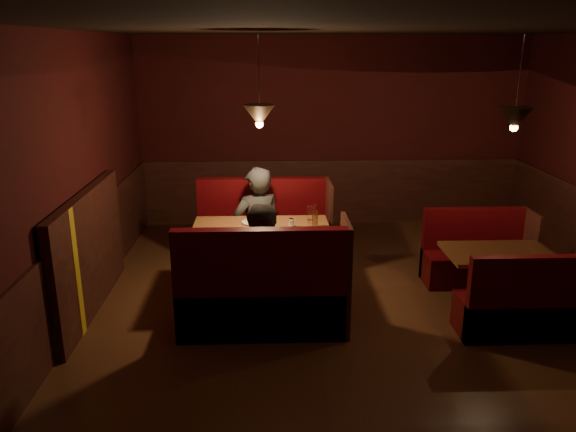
{
  "coord_description": "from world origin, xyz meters",
  "views": [
    {
      "loc": [
        -1.03,
        -5.23,
        2.76
      ],
      "look_at": [
        -0.81,
        0.66,
        0.95
      ],
      "focal_mm": 35.0,
      "sensor_mm": 36.0,
      "label": 1
    }
  ],
  "objects_px": {
    "main_bench_near": "(264,299)",
    "diner_b": "(266,249)",
    "diner_a": "(257,208)",
    "main_table": "(263,244)",
    "second_bench_far": "(476,259)",
    "second_table": "(497,266)",
    "main_bench_far": "(265,240)",
    "second_bench_near": "(525,310)"
  },
  "relations": [
    {
      "from": "second_table",
      "to": "main_bench_near",
      "type": "bearing_deg",
      "value": -168.65
    },
    {
      "from": "main_bench_far",
      "to": "second_bench_near",
      "type": "xyz_separation_m",
      "value": [
        2.54,
        -1.9,
        -0.08
      ]
    },
    {
      "from": "second_bench_far",
      "to": "diner_b",
      "type": "relative_size",
      "value": 0.78
    },
    {
      "from": "main_table",
      "to": "diner_b",
      "type": "distance_m",
      "value": 0.65
    },
    {
      "from": "second_bench_near",
      "to": "diner_b",
      "type": "height_order",
      "value": "diner_b"
    },
    {
      "from": "second_table",
      "to": "diner_b",
      "type": "height_order",
      "value": "diner_b"
    },
    {
      "from": "main_bench_far",
      "to": "diner_a",
      "type": "bearing_deg",
      "value": -114.79
    },
    {
      "from": "main_bench_far",
      "to": "second_table",
      "type": "distance_m",
      "value": 2.8
    },
    {
      "from": "main_bench_far",
      "to": "diner_a",
      "type": "relative_size",
      "value": 0.98
    },
    {
      "from": "main_table",
      "to": "second_bench_far",
      "type": "distance_m",
      "value": 2.6
    },
    {
      "from": "diner_a",
      "to": "main_bench_near",
      "type": "bearing_deg",
      "value": 71.64
    },
    {
      "from": "main_bench_near",
      "to": "diner_a",
      "type": "bearing_deg",
      "value": 93.19
    },
    {
      "from": "second_bench_near",
      "to": "second_table",
      "type": "bearing_deg",
      "value": 92.2
    },
    {
      "from": "second_table",
      "to": "diner_a",
      "type": "bearing_deg",
      "value": 158.28
    },
    {
      "from": "second_table",
      "to": "second_bench_far",
      "type": "distance_m",
      "value": 0.7
    },
    {
      "from": "main_bench_far",
      "to": "main_bench_near",
      "type": "distance_m",
      "value": 1.73
    },
    {
      "from": "second_bench_near",
      "to": "diner_a",
      "type": "xyz_separation_m",
      "value": [
        -2.63,
        1.71,
        0.57
      ]
    },
    {
      "from": "second_table",
      "to": "second_bench_near",
      "type": "distance_m",
      "value": 0.7
    },
    {
      "from": "main_bench_far",
      "to": "second_bench_near",
      "type": "distance_m",
      "value": 3.17
    },
    {
      "from": "main_table",
      "to": "diner_a",
      "type": "relative_size",
      "value": 0.89
    },
    {
      "from": "diner_a",
      "to": "second_table",
      "type": "bearing_deg",
      "value": 136.73
    },
    {
      "from": "main_bench_near",
      "to": "main_table",
      "type": "bearing_deg",
      "value": 91.12
    },
    {
      "from": "main_table",
      "to": "main_bench_far",
      "type": "bearing_deg",
      "value": 88.88
    },
    {
      "from": "diner_a",
      "to": "main_bench_far",
      "type": "bearing_deg",
      "value": -136.34
    },
    {
      "from": "main_table",
      "to": "second_bench_far",
      "type": "relative_size",
      "value": 1.22
    },
    {
      "from": "main_table",
      "to": "main_bench_far",
      "type": "xyz_separation_m",
      "value": [
        0.02,
        0.86,
        -0.27
      ]
    },
    {
      "from": "second_table",
      "to": "diner_a",
      "type": "xyz_separation_m",
      "value": [
        -2.6,
        1.04,
        0.38
      ]
    },
    {
      "from": "main_bench_near",
      "to": "diner_b",
      "type": "relative_size",
      "value": 1.05
    },
    {
      "from": "main_table",
      "to": "second_bench_near",
      "type": "relative_size",
      "value": 1.22
    },
    {
      "from": "second_bench_far",
      "to": "diner_b",
      "type": "bearing_deg",
      "value": -159.52
    },
    {
      "from": "main_table",
      "to": "main_bench_near",
      "type": "height_order",
      "value": "main_bench_near"
    },
    {
      "from": "main_bench_far",
      "to": "main_bench_near",
      "type": "height_order",
      "value": "same"
    },
    {
      "from": "diner_b",
      "to": "second_bench_far",
      "type": "bearing_deg",
      "value": 15.29
    },
    {
      "from": "main_table",
      "to": "main_bench_near",
      "type": "bearing_deg",
      "value": -88.88
    },
    {
      "from": "main_bench_near",
      "to": "second_bench_far",
      "type": "relative_size",
      "value": 1.34
    },
    {
      "from": "second_bench_near",
      "to": "diner_a",
      "type": "distance_m",
      "value": 3.19
    },
    {
      "from": "second_bench_near",
      "to": "main_table",
      "type": "bearing_deg",
      "value": 158.01
    },
    {
      "from": "main_bench_far",
      "to": "diner_b",
      "type": "xyz_separation_m",
      "value": [
        0.03,
        -1.49,
        0.44
      ]
    },
    {
      "from": "main_bench_far",
      "to": "main_bench_near",
      "type": "bearing_deg",
      "value": -90.0
    },
    {
      "from": "main_bench_near",
      "to": "diner_b",
      "type": "distance_m",
      "value": 0.5
    },
    {
      "from": "second_table",
      "to": "diner_a",
      "type": "height_order",
      "value": "diner_a"
    },
    {
      "from": "main_bench_near",
      "to": "diner_b",
      "type": "bearing_deg",
      "value": 83.42
    }
  ]
}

